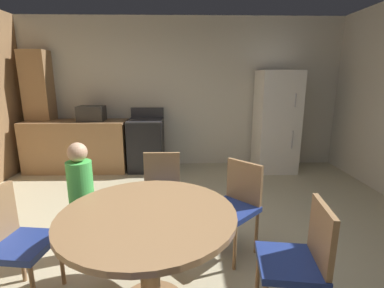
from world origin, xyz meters
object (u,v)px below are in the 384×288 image
Objects in this scene: chair_north at (161,190)px; chair_east at (300,257)px; chair_northeast at (236,202)px; chair_west at (13,239)px; oven_range at (146,144)px; person_child at (82,198)px; dining_table at (149,234)px; microwave at (91,113)px; refrigerator at (276,122)px.

chair_east is at bearing 41.06° from chair_north.
chair_west is at bearing -25.38° from chair_northeast.
oven_range reaches higher than person_child.
dining_table is 1.36× the size of chair_north.
chair_north is at bearing -57.45° from microwave.
oven_range is at bearing -168.22° from chair_north.
person_child is at bearing 66.28° from chair_west.
microwave is at bearing 148.85° from person_child.
oven_range is 3.22m from dining_table.
oven_range reaches higher than chair_north.
dining_table is at bearing 0.00° from chair_north.
person_child reaches higher than chair_east.
chair_east is at bearing -7.94° from dining_table.
chair_east is (-0.86, -3.27, -0.38)m from refrigerator.
refrigerator reaches higher than chair_east.
microwave reaches higher than oven_range.
chair_east is (0.99, -1.14, 0.00)m from chair_north.
chair_east is at bearing 64.21° from chair_northeast.
chair_north is at bearing -41.06° from chair_east.
chair_north is at bearing 70.90° from person_child.
chair_west is (-1.00, 0.12, -0.10)m from dining_table.
oven_range is 1.26× the size of chair_north.
refrigerator is 1.61× the size of person_child.
dining_table is 1.36× the size of chair_northeast.
dining_table is (1.39, -3.18, -0.43)m from microwave.
chair_north and chair_east have the same top height.
chair_west reaches higher than dining_table.
microwave is at bearing -179.78° from oven_range.
microwave is 0.51× the size of chair_west.
refrigerator is 1.49× the size of dining_table.
microwave is (-3.24, 0.05, 0.15)m from refrigerator.
chair_northeast is at bearing -114.85° from refrigerator.
chair_west is at bearing 172.88° from dining_table.
oven_range is at bearing 128.08° from person_child.
microwave is at bearing -93.26° from chair_northeast.
person_child reaches higher than chair_north.
oven_range is 2.22m from chair_north.
chair_north is at bearing -78.28° from oven_range.
chair_west is 0.61m from person_child.
chair_west is 0.80× the size of person_child.
oven_range is 1.09m from microwave.
dining_table is 1.01m from chair_northeast.
chair_east is (0.99, -0.14, -0.10)m from dining_table.
chair_west is at bearing -100.12° from oven_range.
microwave reaches higher than chair_west.
microwave reaches higher than chair_northeast.
chair_east is 0.80× the size of person_child.
microwave is at bearing 104.39° from chair_west.
chair_east is at bearing -104.75° from refrigerator.
chair_west is at bearing -48.53° from chair_north.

